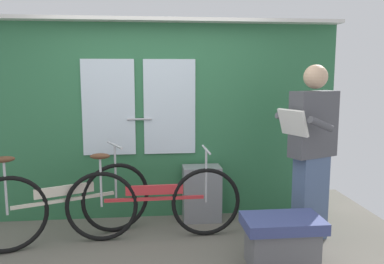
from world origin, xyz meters
name	(u,v)px	position (x,y,z in m)	size (l,w,h in m)	color
ground_plane	(161,257)	(0.00, 0.00, -0.02)	(5.28, 3.83, 0.04)	#666056
train_door_wall	(156,116)	(-0.01, 1.11, 1.21)	(4.28, 0.28, 2.32)	#2D6B42
bicycle_near_door	(154,202)	(-0.05, 0.42, 0.39)	(1.81, 0.44, 0.94)	black
bicycle_leaning_behind	(64,204)	(-0.96, 0.43, 0.40)	(1.70, 0.81, 0.97)	black
passenger_reading_newspaper	(312,149)	(1.54, 0.22, 0.95)	(0.64, 0.60, 1.80)	slate
trash_bin_by_wall	(202,193)	(0.51, 0.90, 0.32)	(0.44, 0.28, 0.64)	gray
bench_seat_corner	(282,240)	(1.08, -0.31, 0.24)	(0.70, 0.44, 0.45)	#3D477F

